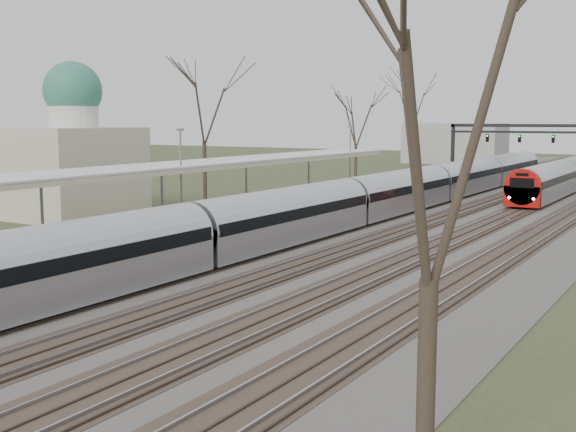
# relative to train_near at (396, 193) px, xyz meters

# --- Properties ---
(track_bed) EXTENTS (24.00, 160.00, 0.22)m
(track_bed) POSITION_rel_train_near_xyz_m (2.76, 4.39, -1.42)
(track_bed) COLOR #474442
(track_bed) RESTS_ON ground
(platform) EXTENTS (3.50, 69.00, 1.00)m
(platform) POSITION_rel_train_near_xyz_m (-6.55, -13.11, -0.98)
(platform) COLOR #9E9B93
(platform) RESTS_ON ground
(canopy) EXTENTS (4.10, 50.00, 3.11)m
(canopy) POSITION_rel_train_near_xyz_m (-6.55, -17.63, 2.45)
(canopy) COLOR slate
(canopy) RESTS_ON platform
(dome_building) EXTENTS (10.00, 8.00, 10.30)m
(dome_building) POSITION_rel_train_near_xyz_m (-19.21, -12.61, 2.24)
(dome_building) COLOR beige
(dome_building) RESTS_ON ground
(signal_gantry) EXTENTS (21.00, 0.59, 6.08)m
(signal_gantry) POSITION_rel_train_near_xyz_m (2.79, 34.38, 3.43)
(signal_gantry) COLOR black
(signal_gantry) RESTS_ON ground
(tree_west_far) EXTENTS (5.50, 5.50, 11.33)m
(tree_west_far) POSITION_rel_train_near_xyz_m (-14.50, -2.61, 6.54)
(tree_west_far) COLOR #2D231C
(tree_west_far) RESTS_ON ground
(tree_east_near) EXTENTS (4.50, 4.50, 9.27)m
(tree_east_near) POSITION_rel_train_near_xyz_m (15.50, -35.61, 5.08)
(tree_east_near) COLOR #2D231C
(tree_east_near) RESTS_ON ground
(train_near) EXTENTS (2.62, 75.21, 3.05)m
(train_near) POSITION_rel_train_near_xyz_m (0.00, 0.00, 0.00)
(train_near) COLOR #B5B7C0
(train_near) RESTS_ON ground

